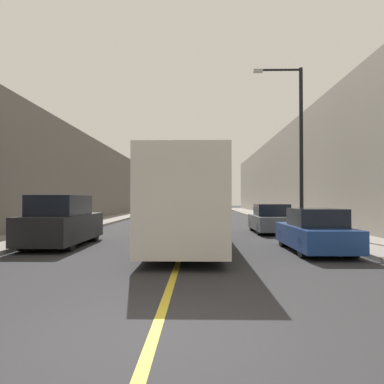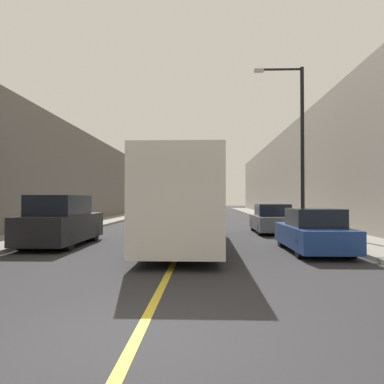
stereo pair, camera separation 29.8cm
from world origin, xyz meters
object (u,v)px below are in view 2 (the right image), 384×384
Objects in this scene: car_right_mid at (272,220)px; car_right_near at (313,233)px; bus at (187,201)px; parked_suv_left at (61,222)px; street_lamp_right at (299,138)px.

car_right_near is at bearing -89.02° from car_right_mid.
bus is at bearing -130.12° from car_right_mid.
parked_suv_left is (-4.88, -0.68, -0.84)m from bus.
car_right_mid is (-0.12, 7.27, 0.02)m from car_right_near.
car_right_mid is (9.17, 5.78, -0.21)m from parked_suv_left.
car_right_mid is at bearing 176.31° from street_lamp_right.
bus is 6.75m from car_right_mid.
bus is at bearing -138.79° from street_lamp_right.
parked_suv_left is at bearing -172.03° from bus.
parked_suv_left reaches higher than car_right_near.
parked_suv_left is 12.73m from street_lamp_right.
parked_suv_left is 1.13× the size of car_right_mid.
car_right_near is (9.30, -1.48, -0.23)m from parked_suv_left.
car_right_near is 0.51× the size of street_lamp_right.
street_lamp_right is (10.60, 5.69, 4.16)m from parked_suv_left.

